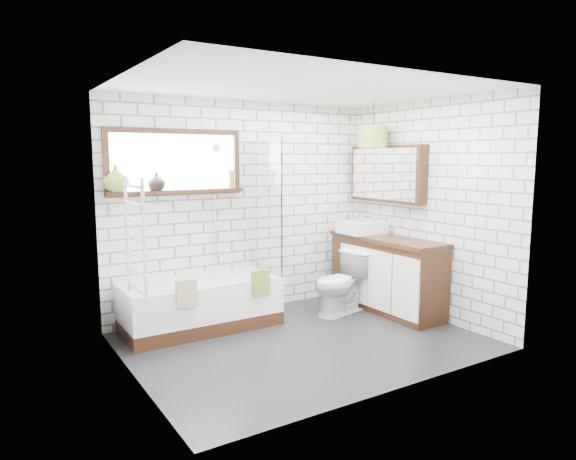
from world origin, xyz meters
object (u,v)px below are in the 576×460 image
vanity (386,274)px  toilet (341,283)px  basin (362,227)px  bathtub (201,304)px  pendant (373,137)px

vanity → toilet: bearing=162.2°
basin → toilet: size_ratio=0.67×
toilet → basin: bearing=101.8°
basin → bathtub: bearing=175.7°
bathtub → toilet: size_ratio=2.23×
bathtub → pendant: bearing=-6.6°
bathtub → basin: bearing=-4.3°
basin → pendant: pendant is taller
pendant → vanity: bearing=-91.0°
vanity → pendant: pendant is taller
bathtub → basin: size_ratio=3.31×
vanity → pendant: (0.01, 0.30, 1.65)m
toilet → pendant: 1.82m
bathtub → vanity: size_ratio=1.05×
basin → pendant: 1.13m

